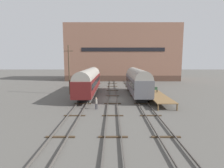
{
  "coord_description": "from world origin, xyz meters",
  "views": [
    {
      "loc": [
        -0.1,
        -29.61,
        6.75
      ],
      "look_at": [
        0.0,
        3.84,
        2.2
      ],
      "focal_mm": 28.0,
      "sensor_mm": 36.0,
      "label": 1
    }
  ],
  "objects": [
    {
      "name": "ground_plane",
      "position": [
        0.0,
        0.0,
        0.0
      ],
      "size": [
        200.0,
        200.0,
        0.0
      ],
      "primitive_type": "plane",
      "color": "#56544F"
    },
    {
      "name": "track_right",
      "position": [
        4.66,
        0.0,
        0.14
      ],
      "size": [
        2.6,
        60.0,
        0.26
      ],
      "color": "#4C4742",
      "rests_on": "ground"
    },
    {
      "name": "track_middle",
      "position": [
        0.0,
        0.0,
        0.14
      ],
      "size": [
        2.6,
        60.0,
        0.26
      ],
      "color": "#4C4742",
      "rests_on": "ground"
    },
    {
      "name": "person_worker",
      "position": [
        -2.29,
        -5.99,
        0.99
      ],
      "size": [
        0.32,
        0.32,
        1.65
      ],
      "color": "#282833",
      "rests_on": "ground"
    },
    {
      "name": "station_platform",
      "position": [
        7.41,
        0.67,
        0.93
      ],
      "size": [
        2.88,
        15.01,
        1.0
      ],
      "color": "brown",
      "rests_on": "ground"
    },
    {
      "name": "bench",
      "position": [
        7.53,
        1.82,
        1.49
      ],
      "size": [
        1.4,
        0.4,
        0.91
      ],
      "color": "#2D4C33",
      "rests_on": "station_platform"
    },
    {
      "name": "track_left",
      "position": [
        -4.66,
        0.0,
        0.14
      ],
      "size": [
        2.6,
        60.0,
        0.26
      ],
      "color": "#4C4742",
      "rests_on": "ground"
    },
    {
      "name": "train_car_maroon",
      "position": [
        -4.66,
        4.54,
        2.89
      ],
      "size": [
        3.09,
        18.67,
        5.1
      ],
      "color": "black",
      "rests_on": "ground"
    },
    {
      "name": "train_car_grey",
      "position": [
        4.66,
        3.13,
        2.93
      ],
      "size": [
        3.0,
        15.19,
        5.18
      ],
      "color": "black",
      "rests_on": "ground"
    },
    {
      "name": "utility_pole",
      "position": [
        -8.59,
        4.92,
        5.01
      ],
      "size": [
        1.8,
        0.24,
        9.7
      ],
      "color": "#473828",
      "rests_on": "ground"
    },
    {
      "name": "warehouse_building",
      "position": [
        3.41,
        32.66,
        9.22
      ],
      "size": [
        37.62,
        12.64,
        18.43
      ],
      "color": "brown",
      "rests_on": "ground"
    }
  ]
}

